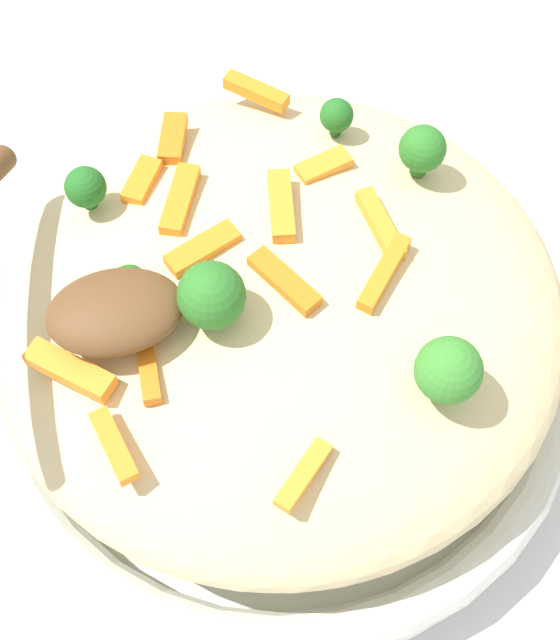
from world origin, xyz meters
TOP-DOWN VIEW (x-y plane):
  - ground_plane at (0.00, 0.00)m, footprint 2.40×2.40m
  - serving_bowl at (0.00, 0.00)m, footprint 0.30×0.30m
  - pasta_mound at (0.00, 0.00)m, footprint 0.26×0.26m
  - carrot_piece_0 at (0.04, -0.04)m, footprint 0.02×0.04m
  - carrot_piece_1 at (0.09, 0.03)m, footprint 0.04×0.03m
  - carrot_piece_2 at (0.03, -0.01)m, footprint 0.03×0.02m
  - carrot_piece_3 at (-0.03, -0.05)m, footprint 0.03×0.02m
  - carrot_piece_4 at (0.05, -0.06)m, footprint 0.02×0.03m
  - carrot_piece_5 at (0.00, 0.01)m, footprint 0.03×0.04m
  - carrot_piece_6 at (0.01, 0.09)m, footprint 0.03×0.03m
  - carrot_piece_7 at (-0.01, -0.10)m, footprint 0.03×0.03m
  - carrot_piece_8 at (0.08, 0.07)m, footprint 0.02×0.03m
  - carrot_piece_9 at (-0.04, 0.01)m, footprint 0.03×0.04m
  - carrot_piece_10 at (-0.05, -0.01)m, footprint 0.01×0.04m
  - carrot_piece_11 at (0.06, 0.03)m, footprint 0.01×0.03m
  - carrot_piece_12 at (0.04, -0.08)m, footprint 0.02×0.03m
  - carrot_piece_13 at (-0.01, -0.03)m, footprint 0.01×0.04m
  - broccoli_floret_0 at (0.08, -0.05)m, footprint 0.02×0.02m
  - broccoli_floret_1 at (-0.05, 0.07)m, footprint 0.03×0.03m
  - broccoli_floret_2 at (-0.07, -0.04)m, footprint 0.02×0.02m
  - broccoli_floret_3 at (0.06, 0.00)m, footprint 0.02×0.02m
  - broccoli_floret_4 at (0.03, 0.02)m, footprint 0.03×0.03m
  - broccoli_floret_5 at (-0.04, -0.07)m, footprint 0.02×0.02m
  - serving_spoon at (0.09, 0.01)m, footprint 0.12×0.14m

SIDE VIEW (x-z plane):
  - ground_plane at x=0.00m, z-range 0.00..0.00m
  - serving_bowl at x=0.00m, z-range 0.00..0.05m
  - pasta_mound at x=0.00m, z-range 0.04..0.12m
  - carrot_piece_6 at x=0.01m, z-range 0.11..0.12m
  - carrot_piece_4 at x=0.05m, z-range 0.11..0.12m
  - carrot_piece_8 at x=0.08m, z-range 0.11..0.12m
  - carrot_piece_12 at x=0.04m, z-range 0.11..0.12m
  - carrot_piece_7 at x=-0.01m, z-range 0.11..0.12m
  - carrot_piece_11 at x=0.06m, z-range 0.11..0.12m
  - carrot_piece_1 at x=0.09m, z-range 0.11..0.12m
  - carrot_piece_3 at x=-0.03m, z-range 0.11..0.12m
  - carrot_piece_0 at x=0.04m, z-range 0.11..0.12m
  - carrot_piece_2 at x=0.03m, z-range 0.11..0.12m
  - carrot_piece_10 at x=-0.05m, z-range 0.11..0.12m
  - carrot_piece_9 at x=-0.04m, z-range 0.11..0.12m
  - carrot_piece_5 at x=0.00m, z-range 0.12..0.12m
  - carrot_piece_13 at x=-0.01m, z-range 0.12..0.12m
  - broccoli_floret_5 at x=-0.04m, z-range 0.11..0.13m
  - broccoli_floret_0 at x=0.08m, z-range 0.11..0.13m
  - broccoli_floret_3 at x=0.06m, z-range 0.11..0.13m
  - broccoli_floret_2 at x=-0.07m, z-range 0.11..0.14m
  - broccoli_floret_1 at x=-0.05m, z-range 0.11..0.14m
  - broccoli_floret_4 at x=0.03m, z-range 0.12..0.15m
  - serving_spoon at x=0.09m, z-range 0.10..0.18m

